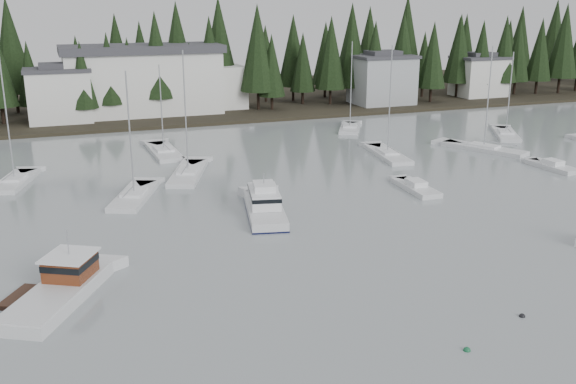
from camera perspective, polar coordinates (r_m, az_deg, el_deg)
name	(u,v)px	position (r m, az deg, el deg)	size (l,w,h in m)	color
ground	(486,373)	(35.10, 17.22, -15.09)	(260.00, 260.00, 0.00)	gray
far_shore_land	(161,102)	(123.00, -11.25, 7.87)	(240.00, 54.00, 1.00)	black
conifer_treeline	(172,111)	(112.28, -10.30, 7.11)	(200.00, 22.00, 20.00)	black
house_west	(59,94)	(103.01, -19.69, 8.20)	(9.54, 7.42, 8.75)	silver
house_east_a	(382,79)	(116.01, 8.36, 9.95)	(10.60, 8.48, 9.25)	#999EA0
house_east_b	(479,75)	(129.61, 16.63, 9.90)	(9.54, 7.42, 8.25)	silver
harbor_inn	(156,80)	(107.43, -11.67, 9.73)	(29.50, 11.50, 10.90)	silver
lobster_boat_brown	(60,291)	(43.24, -19.65, -8.27)	(7.40, 9.77, 4.67)	silver
cabin_cruiser_center	(265,207)	(56.38, -2.10, -1.35)	(5.11, 10.27, 4.23)	silver
sailboat_0	(15,183)	(71.64, -23.10, 0.76)	(4.99, 8.89, 14.67)	silver
sailboat_2	(506,135)	(94.63, 18.77, 4.79)	(7.18, 9.71, 12.03)	silver
sailboat_3	(164,153)	(80.54, -10.97, 3.41)	(3.23, 10.44, 11.36)	silver
sailboat_4	(134,198)	(62.71, -13.49, -0.50)	(6.09, 9.68, 12.57)	silver
sailboat_5	(188,175)	(69.90, -8.86, 1.53)	(6.49, 10.91, 13.76)	silver
sailboat_6	(484,150)	(84.47, 17.00, 3.61)	(7.07, 10.90, 13.40)	silver
sailboat_7	(350,129)	(94.36, 5.52, 5.58)	(6.26, 8.36, 13.13)	silver
sailboat_9	(387,156)	(78.65, 8.83, 3.22)	(4.12, 10.47, 13.70)	silver
runabout_1	(416,189)	(64.92, 11.29, 0.29)	(2.54, 6.82, 1.42)	silver
runabout_2	(553,167)	(77.71, 22.46, 2.03)	(2.64, 6.42, 1.42)	silver
mooring_buoy_green	(467,351)	(36.75, 15.61, -13.42)	(0.40, 0.40, 0.40)	#145933
mooring_buoy_dark	(522,317)	(41.28, 20.09, -10.36)	(0.38, 0.38, 0.38)	black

